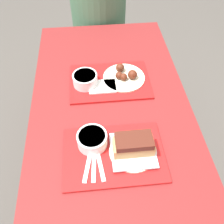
# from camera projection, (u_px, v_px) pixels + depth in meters

# --- Properties ---
(ground_plane) EXTENTS (12.00, 12.00, 0.00)m
(ground_plane) POSITION_uv_depth(u_px,v_px,m) (112.00, 182.00, 1.76)
(ground_plane) COLOR #4C4742
(picnic_table) EXTENTS (0.76, 1.51, 0.78)m
(picnic_table) POSITION_uv_depth(u_px,v_px,m) (112.00, 126.00, 1.25)
(picnic_table) COLOR maroon
(picnic_table) RESTS_ON ground_plane
(picnic_bench_far) EXTENTS (0.72, 0.28, 0.44)m
(picnic_bench_far) POSITION_uv_depth(u_px,v_px,m) (100.00, 55.00, 2.11)
(picnic_bench_far) COLOR maroon
(picnic_bench_far) RESTS_ON ground_plane
(tray_near) EXTENTS (0.41, 0.29, 0.01)m
(tray_near) POSITION_uv_depth(u_px,v_px,m) (114.00, 154.00, 1.01)
(tray_near) COLOR red
(tray_near) RESTS_ON picnic_table
(tray_far) EXTENTS (0.41, 0.29, 0.01)m
(tray_far) POSITION_uv_depth(u_px,v_px,m) (110.00, 81.00, 1.29)
(tray_far) COLOR red
(tray_far) RESTS_ON picnic_table
(bowl_coleslaw_near) EXTENTS (0.12, 0.12, 0.06)m
(bowl_coleslaw_near) POSITION_uv_depth(u_px,v_px,m) (92.00, 139.00, 1.02)
(bowl_coleslaw_near) COLOR white
(bowl_coleslaw_near) RESTS_ON tray_near
(brisket_sandwich_plate) EXTENTS (0.19, 0.19, 0.10)m
(brisket_sandwich_plate) POSITION_uv_depth(u_px,v_px,m) (133.00, 147.00, 0.99)
(brisket_sandwich_plate) COLOR beige
(brisket_sandwich_plate) RESTS_ON tray_near
(plastic_fork_near) EXTENTS (0.03, 0.17, 0.00)m
(plastic_fork_near) POSITION_uv_depth(u_px,v_px,m) (94.00, 162.00, 0.98)
(plastic_fork_near) COLOR white
(plastic_fork_near) RESTS_ON tray_near
(plastic_knife_near) EXTENTS (0.04, 0.17, 0.00)m
(plastic_knife_near) POSITION_uv_depth(u_px,v_px,m) (100.00, 162.00, 0.98)
(plastic_knife_near) COLOR white
(plastic_knife_near) RESTS_ON tray_near
(plastic_spoon_near) EXTENTS (0.05, 0.17, 0.00)m
(plastic_spoon_near) POSITION_uv_depth(u_px,v_px,m) (88.00, 163.00, 0.98)
(plastic_spoon_near) COLOR white
(plastic_spoon_near) RESTS_ON tray_near
(bowl_coleslaw_far) EXTENTS (0.12, 0.12, 0.06)m
(bowl_coleslaw_far) POSITION_uv_depth(u_px,v_px,m) (85.00, 79.00, 1.25)
(bowl_coleslaw_far) COLOR white
(bowl_coleslaw_far) RESTS_ON tray_far
(wings_plate_far) EXTENTS (0.22, 0.22, 0.06)m
(wings_plate_far) POSITION_uv_depth(u_px,v_px,m) (124.00, 76.00, 1.29)
(wings_plate_far) COLOR beige
(wings_plate_far) RESTS_ON tray_far
(napkin_far) EXTENTS (0.14, 0.10, 0.01)m
(napkin_far) POSITION_uv_depth(u_px,v_px,m) (102.00, 87.00, 1.26)
(napkin_far) COLOR white
(napkin_far) RESTS_ON tray_far
(person_seated_across) EXTENTS (0.39, 0.39, 0.69)m
(person_seated_across) POSITION_uv_depth(u_px,v_px,m) (99.00, 16.00, 1.84)
(person_seated_across) COLOR #477051
(person_seated_across) RESTS_ON picnic_bench_far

